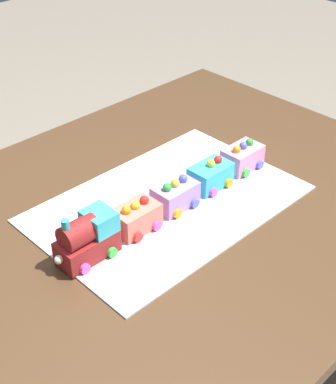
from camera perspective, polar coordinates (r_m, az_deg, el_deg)
dining_table at (r=1.33m, az=-1.42°, el=-6.21°), size 1.40×1.00×0.74m
cake_board at (r=1.30m, az=0.00°, el=-1.16°), size 0.60×0.40×0.00m
cake_locomotive at (r=1.14m, az=-8.15°, el=-4.60°), size 0.14×0.08×0.12m
cake_car_tanker_coral at (r=1.21m, az=-3.24°, el=-2.57°), size 0.10×0.08×0.07m
cake_car_gondola_lavender at (r=1.27m, az=0.73°, el=-0.32°), size 0.10×0.08×0.07m
cake_car_flatbed_turquoise at (r=1.35m, az=4.31°, el=1.68°), size 0.10×0.08×0.07m
cake_car_hopper_bubblegum at (r=1.42m, az=7.49°, el=3.50°), size 0.10×0.08×0.07m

